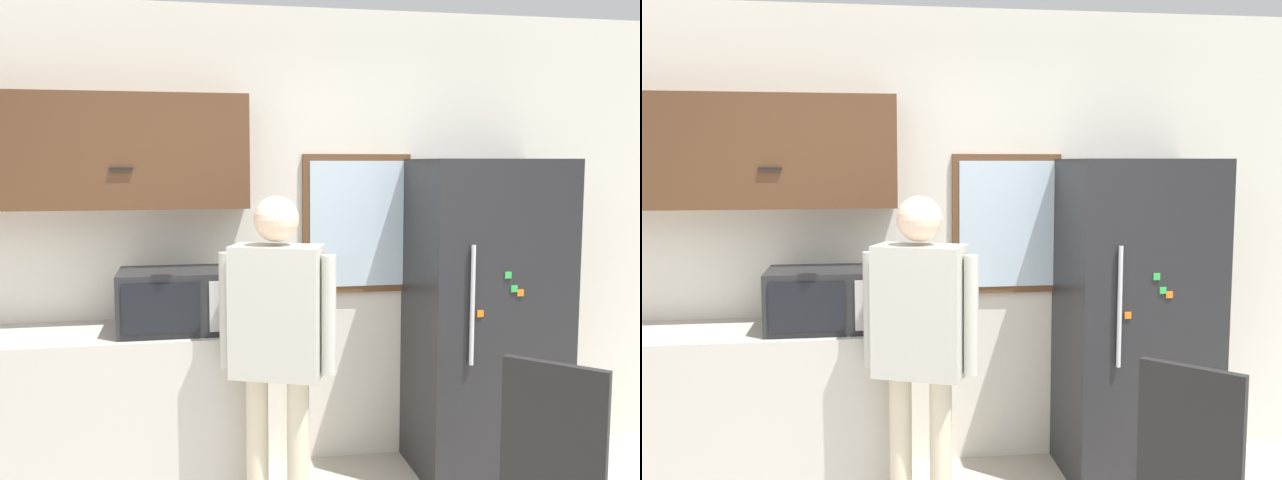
{
  "view_description": "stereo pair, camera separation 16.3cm",
  "coord_description": "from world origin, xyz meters",
  "views": [
    {
      "loc": [
        -0.49,
        -2.11,
        1.81
      ],
      "look_at": [
        0.12,
        1.12,
        1.45
      ],
      "focal_mm": 40.0,
      "sensor_mm": 36.0,
      "label": 1
    },
    {
      "loc": [
        -0.33,
        -2.14,
        1.81
      ],
      "look_at": [
        0.12,
        1.12,
        1.45
      ],
      "focal_mm": 40.0,
      "sensor_mm": 36.0,
      "label": 2
    }
  ],
  "objects": [
    {
      "name": "back_wall",
      "position": [
        0.0,
        2.06,
        1.35
      ],
      "size": [
        6.0,
        0.06,
        2.7
      ],
      "color": "silver",
      "rests_on": "ground_plane"
    },
    {
      "name": "upper_cabinets",
      "position": [
        -1.17,
        1.88,
        1.87
      ],
      "size": [
        2.06,
        0.33,
        0.61
      ],
      "color": "#51331E"
    },
    {
      "name": "person",
      "position": [
        -0.07,
        1.24,
        1.01
      ],
      "size": [
        0.54,
        0.37,
        1.65
      ],
      "rotation": [
        0.0,
        0.0,
        -0.39
      ],
      "color": "beige",
      "rests_on": "ground_plane"
    },
    {
      "name": "counter",
      "position": [
        -1.17,
        1.74,
        0.46
      ],
      "size": [
        2.06,
        0.59,
        0.92
      ],
      "color": "#BCB7AD",
      "rests_on": "ground_plane"
    },
    {
      "name": "microwave",
      "position": [
        -0.57,
        1.7,
        1.08
      ],
      "size": [
        0.55,
        0.42,
        0.33
      ],
      "color": "#232326",
      "rests_on": "counter"
    },
    {
      "name": "refrigerator",
      "position": [
        1.21,
        1.7,
        0.92
      ],
      "size": [
        0.81,
        0.68,
        1.83
      ],
      "color": "#232326",
      "rests_on": "ground_plane"
    },
    {
      "name": "window",
      "position": [
        0.52,
        2.02,
        1.45
      ],
      "size": [
        0.65,
        0.05,
        0.83
      ],
      "color": "brown"
    }
  ]
}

